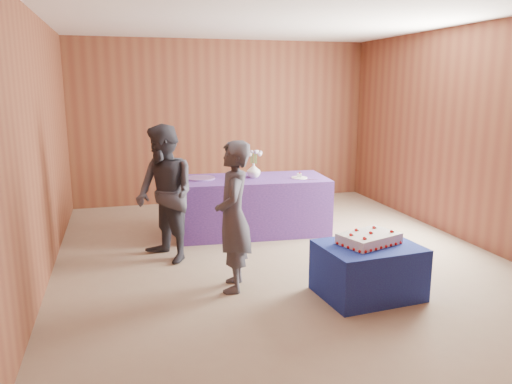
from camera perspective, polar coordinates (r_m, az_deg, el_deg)
name	(u,v)px	position (r m, az deg, el deg)	size (l,w,h in m)	color
ground	(277,255)	(5.93, 2.44, -7.23)	(6.00, 6.00, 0.00)	gray
room_shell	(279,100)	(5.60, 2.61, 10.45)	(5.04, 6.04, 2.72)	brown
cake_table	(368,270)	(4.90, 12.69, -8.70)	(0.90, 0.70, 0.50)	navy
serving_table	(252,205)	(6.73, -0.49, -1.53)	(2.00, 0.90, 0.75)	#693799
sheet_cake	(369,238)	(4.84, 12.78, -5.20)	(0.65, 0.54, 0.13)	silver
vase	(254,170)	(6.67, -0.28, 2.48)	(0.19, 0.19, 0.19)	white
flower_spray	(254,152)	(6.63, -0.28, 4.62)	(0.24, 0.24, 0.18)	#2B6D2C
platter	(200,178)	(6.63, -6.42, 1.58)	(0.40, 0.40, 0.02)	#6D4C98
plate	(299,178)	(6.67, 4.97, 1.64)	(0.21, 0.21, 0.01)	white
cake_slice	(299,175)	(6.66, 4.98, 1.93)	(0.08, 0.07, 0.07)	silver
knife	(308,180)	(6.56, 5.92, 1.42)	(0.26, 0.02, 0.00)	silver
guest_left	(233,217)	(4.79, -2.61, -2.83)	(0.53, 0.35, 1.46)	#383742
guest_right	(165,194)	(5.65, -10.35, -0.23)	(0.75, 0.59, 1.55)	#303039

